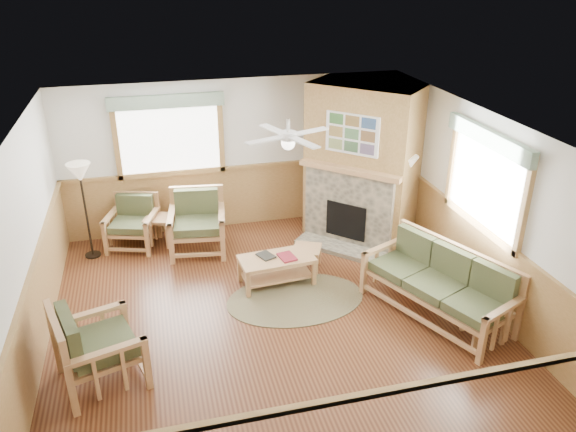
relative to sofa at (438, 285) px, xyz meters
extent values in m
cube|color=#542C17|center=(-2.19, 0.58, -0.49)|extent=(6.00, 6.00, 0.01)
cube|color=white|center=(-2.19, 0.58, 2.22)|extent=(6.00, 6.00, 0.01)
cube|color=silver|center=(-2.19, 3.58, 0.87)|extent=(6.00, 0.02, 2.70)
cube|color=silver|center=(-2.19, -2.42, 0.87)|extent=(6.00, 0.02, 2.70)
cube|color=silver|center=(-5.19, 0.58, 0.87)|extent=(0.02, 6.00, 2.70)
cube|color=silver|center=(0.81, 0.58, 0.87)|extent=(0.02, 6.00, 2.70)
cylinder|color=brown|center=(-1.79, 0.85, -0.48)|extent=(2.33, 2.33, 0.01)
cube|color=maroon|center=(-1.80, 1.31, -0.01)|extent=(0.27, 0.34, 0.03)
cube|color=black|center=(-2.10, 1.43, -0.01)|extent=(0.29, 0.33, 0.03)
camera|label=1|loc=(-3.60, -5.84, 4.10)|focal=35.00mm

